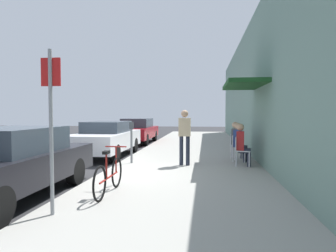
# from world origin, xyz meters

# --- Properties ---
(ground_plane) EXTENTS (60.00, 60.00, 0.00)m
(ground_plane) POSITION_xyz_m (0.00, 0.00, 0.00)
(ground_plane) COLOR #2D2D30
(sidewalk_slab) EXTENTS (4.50, 32.00, 0.12)m
(sidewalk_slab) POSITION_xyz_m (2.25, 2.00, 0.06)
(sidewalk_slab) COLOR #9E9B93
(sidewalk_slab) RESTS_ON ground_plane
(building_facade) EXTENTS (1.40, 32.00, 5.29)m
(building_facade) POSITION_xyz_m (4.64, 2.00, 2.64)
(building_facade) COLOR gray
(building_facade) RESTS_ON ground_plane
(parked_car_0) EXTENTS (1.80, 4.40, 1.43)m
(parked_car_0) POSITION_xyz_m (-1.10, -2.18, 0.74)
(parked_car_0) COLOR black
(parked_car_0) RESTS_ON ground_plane
(parked_car_1) EXTENTS (1.80, 4.40, 1.39)m
(parked_car_1) POSITION_xyz_m (-1.10, 3.72, 0.73)
(parked_car_1) COLOR silver
(parked_car_1) RESTS_ON ground_plane
(parked_car_2) EXTENTS (1.80, 4.40, 1.41)m
(parked_car_2) POSITION_xyz_m (-1.10, 9.04, 0.73)
(parked_car_2) COLOR maroon
(parked_car_2) RESTS_ON ground_plane
(parking_meter) EXTENTS (0.12, 0.10, 1.32)m
(parking_meter) POSITION_xyz_m (0.45, 1.64, 0.89)
(parking_meter) COLOR slate
(parking_meter) RESTS_ON sidewalk_slab
(street_sign) EXTENTS (0.32, 0.06, 2.60)m
(street_sign) POSITION_xyz_m (0.40, -3.23, 1.64)
(street_sign) COLOR gray
(street_sign) RESTS_ON sidewalk_slab
(bicycle_0) EXTENTS (0.46, 1.71, 0.90)m
(bicycle_0) POSITION_xyz_m (0.90, -1.95, 0.48)
(bicycle_0) COLOR black
(bicycle_0) RESTS_ON sidewalk_slab
(cafe_chair_0) EXTENTS (0.50, 0.50, 0.87)m
(cafe_chair_0) POSITION_xyz_m (3.86, 1.56, 0.62)
(cafe_chair_0) COLOR silver
(cafe_chair_0) RESTS_ON sidewalk_slab
(seated_patron_0) EXTENTS (0.46, 0.40, 1.29)m
(seated_patron_0) POSITION_xyz_m (3.92, 1.56, 0.82)
(seated_patron_0) COLOR #232838
(seated_patron_0) RESTS_ON sidewalk_slab
(cafe_chair_1) EXTENTS (0.53, 0.53, 0.87)m
(cafe_chair_1) POSITION_xyz_m (3.86, 2.39, 0.62)
(cafe_chair_1) COLOR silver
(cafe_chair_1) RESTS_ON sidewalk_slab
(seated_patron_1) EXTENTS (0.49, 0.44, 1.29)m
(seated_patron_1) POSITION_xyz_m (3.92, 2.38, 0.82)
(seated_patron_1) COLOR #232838
(seated_patron_1) RESTS_ON sidewalk_slab
(cafe_chair_2) EXTENTS (0.51, 0.51, 0.87)m
(cafe_chair_2) POSITION_xyz_m (3.86, 3.20, 0.62)
(cafe_chair_2) COLOR silver
(cafe_chair_2) RESTS_ON sidewalk_slab
(seated_patron_2) EXTENTS (0.48, 0.42, 1.29)m
(seated_patron_2) POSITION_xyz_m (3.92, 3.19, 0.82)
(seated_patron_2) COLOR #232838
(seated_patron_2) RESTS_ON sidewalk_slab
(pedestrian_standing) EXTENTS (0.36, 0.22, 1.70)m
(pedestrian_standing) POSITION_xyz_m (2.17, 1.45, 1.12)
(pedestrian_standing) COLOR #232838
(pedestrian_standing) RESTS_ON sidewalk_slab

